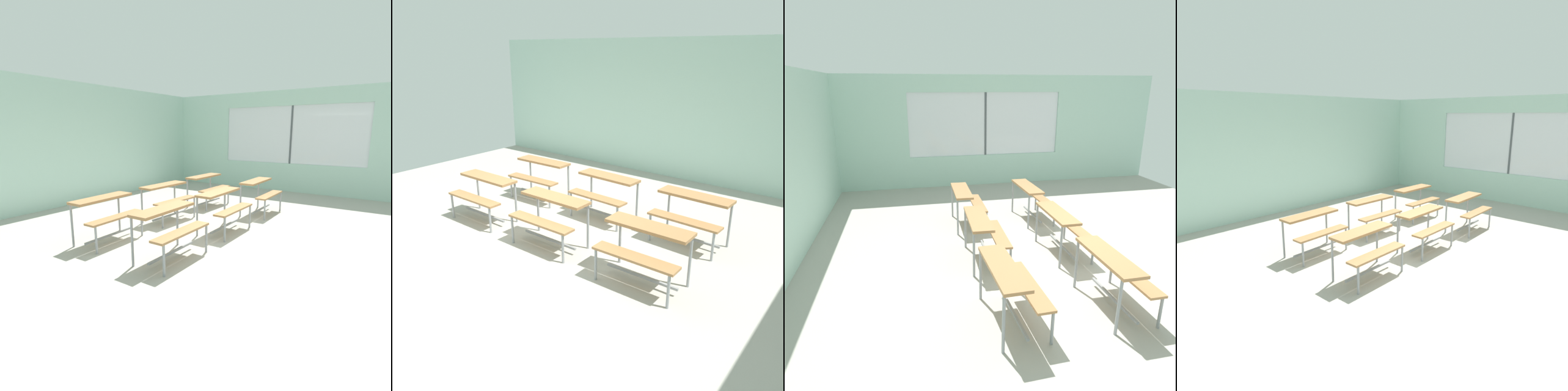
# 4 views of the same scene
# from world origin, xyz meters

# --- Properties ---
(ground) EXTENTS (10.00, 9.00, 0.05)m
(ground) POSITION_xyz_m (0.00, 0.00, -0.03)
(ground) COLOR #ADA89E
(wall_back) EXTENTS (10.00, 0.12, 3.00)m
(wall_back) POSITION_xyz_m (0.00, 4.50, 1.50)
(wall_back) COLOR silver
(wall_back) RESTS_ON ground
(desk_bench_r0c0) EXTENTS (1.10, 0.59, 0.74)m
(desk_bench_r0c0) POSITION_xyz_m (-1.12, 0.25, 0.56)
(desk_bench_r0c0) COLOR #A87547
(desk_bench_r0c0) RESTS_ON ground
(desk_bench_r0c1) EXTENTS (1.10, 0.59, 0.74)m
(desk_bench_r0c1) POSITION_xyz_m (0.42, 0.23, 0.56)
(desk_bench_r0c1) COLOR #A87547
(desk_bench_r0c1) RESTS_ON ground
(desk_bench_r0c2) EXTENTS (1.11, 0.61, 0.74)m
(desk_bench_r0c2) POSITION_xyz_m (2.02, 0.18, 0.56)
(desk_bench_r0c2) COLOR #A87547
(desk_bench_r0c2) RESTS_ON ground
(desk_bench_r1c0) EXTENTS (1.12, 0.62, 0.74)m
(desk_bench_r1c0) POSITION_xyz_m (-1.12, 1.58, 0.56)
(desk_bench_r1c0) COLOR #A87547
(desk_bench_r1c0) RESTS_ON ground
(desk_bench_r1c1) EXTENTS (1.13, 0.64, 0.74)m
(desk_bench_r1c1) POSITION_xyz_m (0.44, 1.55, 0.56)
(desk_bench_r1c1) COLOR #A87547
(desk_bench_r1c1) RESTS_ON ground
(desk_bench_r1c2) EXTENTS (1.12, 0.62, 0.74)m
(desk_bench_r1c2) POSITION_xyz_m (2.00, 1.56, 0.56)
(desk_bench_r1c2) COLOR #A87547
(desk_bench_r1c2) RESTS_ON ground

